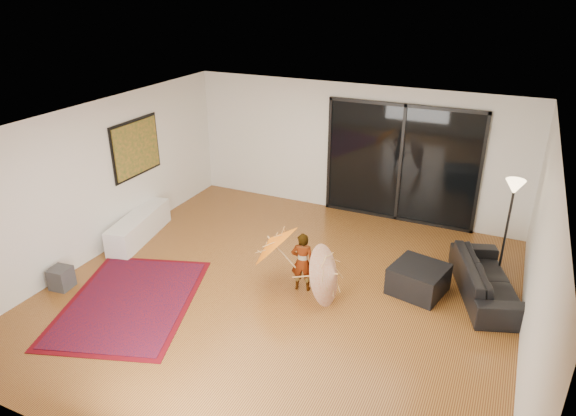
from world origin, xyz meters
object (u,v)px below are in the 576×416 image
Objects in this scene: sofa at (487,279)px; ottoman at (418,279)px; media_console at (139,226)px; child at (302,262)px.

sofa is 2.49× the size of ottoman.
sofa is at bearing -4.48° from media_console.
ottoman is at bearing -7.01° from media_console.
sofa is 1.97× the size of child.
child is (3.52, -0.34, 0.25)m from media_console.
media_console is 3.55m from child.
media_console is 5.23m from ottoman.
sofa is 1.04m from ottoman.
media_console is at bearing -176.00° from ottoman.
child is (-1.69, -0.71, 0.27)m from ottoman.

